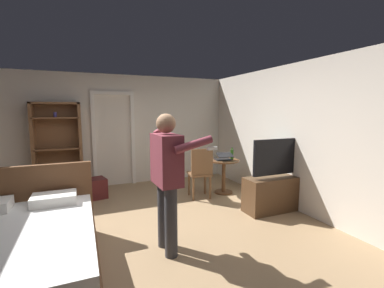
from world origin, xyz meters
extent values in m
plane|color=#997A56|center=(0.00, 0.00, 0.00)|extent=(6.08, 6.08, 0.00)
cube|color=silver|center=(0.00, 2.82, 1.25)|extent=(5.31, 0.12, 2.50)
cube|color=silver|center=(2.59, 0.00, 1.25)|extent=(0.12, 5.77, 2.50)
cube|color=white|center=(-0.58, 2.74, 1.02)|extent=(0.08, 0.08, 2.05)
cube|color=white|center=(0.27, 2.74, 1.02)|extent=(0.08, 0.08, 2.05)
cube|color=white|center=(-0.15, 2.74, 2.09)|extent=(0.93, 0.08, 0.08)
cube|color=brown|center=(-1.52, -0.55, 0.17)|extent=(1.59, 2.05, 0.35)
cube|color=white|center=(-1.52, -0.55, 0.46)|extent=(1.53, 1.99, 0.22)
cube|color=brown|center=(-1.52, 0.43, 0.51)|extent=(1.59, 0.08, 1.02)
cube|color=white|center=(-1.17, 0.17, 0.63)|extent=(0.50, 0.34, 0.12)
cube|color=brown|center=(-1.70, 2.56, 0.94)|extent=(0.06, 0.32, 1.87)
cube|color=brown|center=(-0.85, 2.56, 0.94)|extent=(0.06, 0.32, 1.87)
cube|color=brown|center=(-1.28, 2.56, 1.85)|extent=(0.92, 0.32, 0.04)
cube|color=brown|center=(-1.28, 2.71, 0.94)|extent=(0.92, 0.02, 1.87)
cube|color=brown|center=(-1.28, 2.56, 0.31)|extent=(0.86, 0.32, 0.03)
cylinder|color=#7369AA|center=(-1.25, 2.56, 0.38)|extent=(0.07, 0.07, 0.11)
cube|color=brown|center=(-1.28, 2.56, 0.94)|extent=(0.86, 0.32, 0.03)
cube|color=brown|center=(-1.28, 2.56, 1.56)|extent=(0.86, 0.32, 0.03)
cylinder|color=#4C449E|center=(-1.29, 2.56, 1.62)|extent=(0.06, 0.06, 0.10)
cube|color=#4C331E|center=(2.23, 0.09, 0.29)|extent=(1.20, 0.40, 0.59)
cube|color=black|center=(2.23, 0.07, 0.94)|extent=(1.04, 0.05, 0.60)
cube|color=teal|center=(2.23, 0.10, 0.94)|extent=(0.98, 0.01, 0.54)
cylinder|color=brown|center=(1.85, 1.27, 0.33)|extent=(0.08, 0.08, 0.67)
cylinder|color=brown|center=(1.85, 1.27, 0.01)|extent=(0.37, 0.37, 0.03)
cylinder|color=brown|center=(1.85, 1.27, 0.68)|extent=(0.62, 0.62, 0.03)
cube|color=black|center=(1.82, 1.27, 0.71)|extent=(0.35, 0.26, 0.02)
cube|color=black|center=(1.81, 1.15, 0.82)|extent=(0.34, 0.23, 0.08)
cube|color=#174894|center=(1.81, 1.15, 0.82)|extent=(0.31, 0.20, 0.06)
cylinder|color=#285111|center=(1.99, 1.19, 0.80)|extent=(0.06, 0.06, 0.20)
cylinder|color=#285111|center=(1.99, 1.19, 0.93)|extent=(0.03, 0.03, 0.05)
cylinder|color=brown|center=(1.47, 1.37, 0.23)|extent=(0.04, 0.04, 0.45)
cylinder|color=brown|center=(1.14, 1.42, 0.23)|extent=(0.04, 0.04, 0.45)
cylinder|color=brown|center=(1.42, 1.03, 0.23)|extent=(0.04, 0.04, 0.45)
cylinder|color=brown|center=(1.09, 1.08, 0.23)|extent=(0.04, 0.04, 0.45)
cube|color=brown|center=(1.28, 1.22, 0.47)|extent=(0.47, 0.47, 0.04)
cube|color=brown|center=(1.26, 1.06, 0.74)|extent=(0.42, 0.10, 0.50)
cylinder|color=#333338|center=(0.08, -0.32, 0.42)|extent=(0.15, 0.15, 0.84)
cylinder|color=#333338|center=(0.09, -0.58, 0.42)|extent=(0.15, 0.15, 0.84)
cube|color=brown|center=(0.08, -0.45, 1.14)|extent=(0.28, 0.48, 0.60)
sphere|color=#936B4C|center=(0.08, -0.45, 1.56)|extent=(0.23, 0.23, 0.23)
cylinder|color=brown|center=(0.16, -0.19, 1.25)|extent=(0.33, 0.10, 0.48)
cylinder|color=brown|center=(0.32, -0.70, 1.33)|extent=(0.47, 0.11, 0.19)
cube|color=white|center=(0.55, -0.72, 1.28)|extent=(0.12, 0.04, 0.04)
cube|color=black|center=(-0.97, 1.86, 0.21)|extent=(0.47, 0.31, 0.43)
cube|color=#4C1919|center=(-0.68, 1.95, 0.19)|extent=(0.58, 0.48, 0.39)
camera|label=1|loc=(-0.82, -3.35, 1.72)|focal=24.48mm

